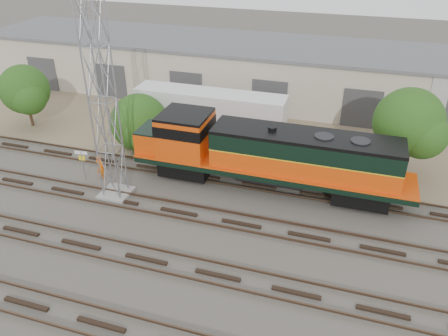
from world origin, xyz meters
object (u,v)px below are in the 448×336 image
(locomotive, at_px, (266,154))
(signal_tower, at_px, (103,104))
(worker, at_px, (100,167))
(semi_trailer, at_px, (213,109))

(locomotive, distance_m, signal_tower, 10.56)
(locomotive, bearing_deg, worker, -168.79)
(locomotive, bearing_deg, signal_tower, -157.46)
(locomotive, relative_size, signal_tower, 1.41)
(locomotive, xyz_separation_m, semi_trailer, (-5.84, 6.61, -0.11))
(locomotive, relative_size, semi_trailer, 1.48)
(worker, bearing_deg, semi_trailer, -108.69)
(locomotive, distance_m, semi_trailer, 8.82)
(locomotive, height_order, signal_tower, signal_tower)
(locomotive, height_order, semi_trailer, locomotive)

